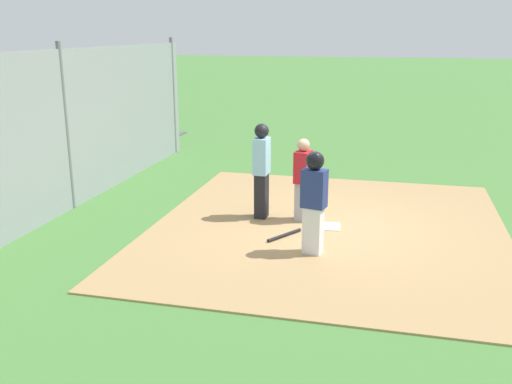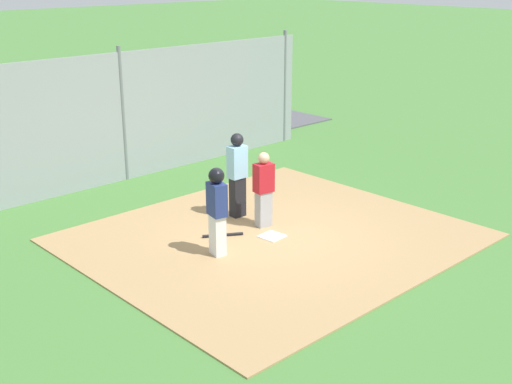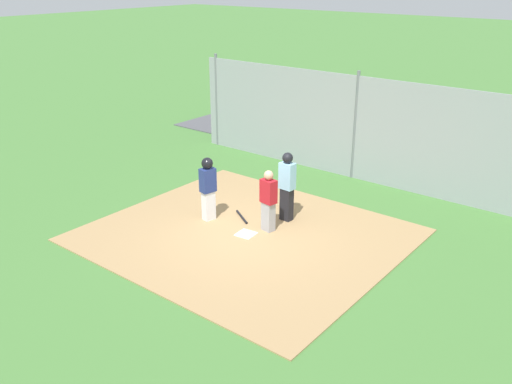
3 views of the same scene
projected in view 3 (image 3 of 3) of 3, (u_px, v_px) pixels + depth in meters
name	position (u px, v px, depth m)	size (l,w,h in m)	color
ground_plane	(246.00, 235.00, 13.67)	(140.00, 140.00, 0.00)	#477A38
dirt_infield	(246.00, 235.00, 13.66)	(7.20, 6.40, 0.03)	#A88456
home_plate	(246.00, 234.00, 13.65)	(0.44, 0.44, 0.02)	white
catcher	(268.00, 200.00, 13.58)	(0.42, 0.32, 1.59)	#9E9EA3
umpire	(287.00, 185.00, 14.10)	(0.39, 0.27, 1.84)	black
runner	(208.00, 184.00, 14.13)	(0.34, 0.43, 1.70)	silver
baseball_bat	(242.00, 217.00, 14.55)	(0.06, 0.06, 0.82)	black
backstop_fence	(355.00, 128.00, 16.90)	(12.00, 0.10, 3.35)	#93999E
parking_lot	(399.00, 150.00, 20.02)	(18.00, 5.20, 0.04)	#515156
parked_car_blue	(405.00, 140.00, 19.13)	(4.35, 2.20, 1.28)	#28428C
parked_car_dark	(284.00, 109.00, 23.45)	(4.22, 1.92, 1.28)	black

